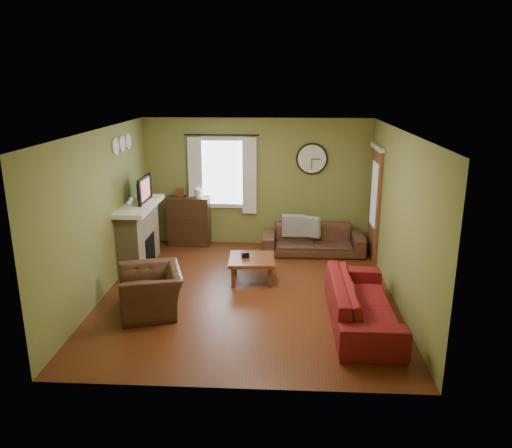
# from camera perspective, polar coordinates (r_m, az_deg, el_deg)

# --- Properties ---
(floor) EXTENTS (4.60, 5.20, 0.00)m
(floor) POSITION_cam_1_polar(r_m,az_deg,el_deg) (8.15, -0.87, -7.89)
(floor) COLOR #582813
(floor) RESTS_ON ground
(ceiling) EXTENTS (4.60, 5.20, 0.00)m
(ceiling) POSITION_cam_1_polar(r_m,az_deg,el_deg) (7.48, -0.95, 10.63)
(ceiling) COLOR white
(ceiling) RESTS_ON ground
(wall_left) EXTENTS (0.00, 5.20, 2.60)m
(wall_left) POSITION_cam_1_polar(r_m,az_deg,el_deg) (8.20, -17.16, 1.16)
(wall_left) COLOR olive
(wall_left) RESTS_ON ground
(wall_right) EXTENTS (0.00, 5.20, 2.60)m
(wall_right) POSITION_cam_1_polar(r_m,az_deg,el_deg) (7.89, 15.99, 0.69)
(wall_right) COLOR olive
(wall_right) RESTS_ON ground
(wall_back) EXTENTS (4.60, 0.00, 2.60)m
(wall_back) POSITION_cam_1_polar(r_m,az_deg,el_deg) (10.24, 0.13, 4.78)
(wall_back) COLOR olive
(wall_back) RESTS_ON ground
(wall_front) EXTENTS (4.60, 0.00, 2.60)m
(wall_front) POSITION_cam_1_polar(r_m,az_deg,el_deg) (5.26, -2.93, -6.48)
(wall_front) COLOR olive
(wall_front) RESTS_ON ground
(fireplace) EXTENTS (0.40, 1.40, 1.10)m
(fireplace) POSITION_cam_1_polar(r_m,az_deg,el_deg) (9.39, -13.27, -1.45)
(fireplace) COLOR tan
(fireplace) RESTS_ON floor
(firebox) EXTENTS (0.04, 0.60, 0.55)m
(firebox) POSITION_cam_1_polar(r_m,az_deg,el_deg) (9.41, -12.07, -2.93)
(firebox) COLOR black
(firebox) RESTS_ON fireplace
(mantel) EXTENTS (0.58, 1.60, 0.08)m
(mantel) POSITION_cam_1_polar(r_m,az_deg,el_deg) (9.22, -13.33, 2.04)
(mantel) COLOR white
(mantel) RESTS_ON fireplace
(tv) EXTENTS (0.08, 0.60, 0.35)m
(tv) POSITION_cam_1_polar(r_m,az_deg,el_deg) (9.31, -13.04, 3.55)
(tv) COLOR black
(tv) RESTS_ON mantel
(tv_screen) EXTENTS (0.02, 0.62, 0.36)m
(tv_screen) POSITION_cam_1_polar(r_m,az_deg,el_deg) (9.27, -12.59, 3.88)
(tv_screen) COLOR #994C3F
(tv_screen) RESTS_ON mantel
(medallion_left) EXTENTS (0.28, 0.28, 0.03)m
(medallion_left) POSITION_cam_1_polar(r_m,az_deg,el_deg) (8.76, -15.77, 8.54)
(medallion_left) COLOR white
(medallion_left) RESTS_ON wall_left
(medallion_mid) EXTENTS (0.28, 0.28, 0.03)m
(medallion_mid) POSITION_cam_1_polar(r_m,az_deg,el_deg) (9.09, -15.07, 8.85)
(medallion_mid) COLOR white
(medallion_mid) RESTS_ON wall_left
(medallion_right) EXTENTS (0.28, 0.28, 0.03)m
(medallion_right) POSITION_cam_1_polar(r_m,az_deg,el_deg) (9.42, -14.42, 9.14)
(medallion_right) COLOR white
(medallion_right) RESTS_ON wall_left
(window_pane) EXTENTS (1.00, 0.02, 1.30)m
(window_pane) POSITION_cam_1_polar(r_m,az_deg,el_deg) (10.24, -3.81, 5.89)
(window_pane) COLOR silver
(window_pane) RESTS_ON wall_back
(curtain_rod) EXTENTS (0.03, 0.03, 1.50)m
(curtain_rod) POSITION_cam_1_polar(r_m,az_deg,el_deg) (10.03, -3.96, 10.12)
(curtain_rod) COLOR black
(curtain_rod) RESTS_ON wall_back
(curtain_left) EXTENTS (0.28, 0.04, 1.55)m
(curtain_left) POSITION_cam_1_polar(r_m,az_deg,el_deg) (10.23, -6.95, 5.52)
(curtain_left) COLOR white
(curtain_left) RESTS_ON wall_back
(curtain_right) EXTENTS (0.28, 0.04, 1.55)m
(curtain_right) POSITION_cam_1_polar(r_m,az_deg,el_deg) (10.10, -0.76, 5.49)
(curtain_right) COLOR white
(curtain_right) RESTS_ON wall_back
(wall_clock) EXTENTS (0.64, 0.06, 0.64)m
(wall_clock) POSITION_cam_1_polar(r_m,az_deg,el_deg) (10.10, 6.41, 7.41)
(wall_clock) COLOR white
(wall_clock) RESTS_ON wall_back
(door) EXTENTS (0.05, 0.90, 2.10)m
(door) POSITION_cam_1_polar(r_m,az_deg,el_deg) (9.70, 13.40, 2.18)
(door) COLOR brown
(door) RESTS_ON floor
(bookshelf) EXTENTS (0.86, 0.36, 1.02)m
(bookshelf) POSITION_cam_1_polar(r_m,az_deg,el_deg) (10.40, -7.67, 0.32)
(bookshelf) COLOR #362112
(bookshelf) RESTS_ON floor
(book) EXTENTS (0.23, 0.28, 0.02)m
(book) POSITION_cam_1_polar(r_m,az_deg,el_deg) (10.39, -7.75, 2.89)
(book) COLOR brown
(book) RESTS_ON bookshelf
(sofa_brown) EXTENTS (1.98, 0.77, 0.58)m
(sofa_brown) POSITION_cam_1_polar(r_m,az_deg,el_deg) (9.92, 6.55, -1.74)
(sofa_brown) COLOR #472B1F
(sofa_brown) RESTS_ON floor
(pillow_left) EXTENTS (0.44, 0.14, 0.44)m
(pillow_left) POSITION_cam_1_polar(r_m,az_deg,el_deg) (9.88, 4.28, -0.17)
(pillow_left) COLOR #97989B
(pillow_left) RESTS_ON sofa_brown
(pillow_right) EXTENTS (0.42, 0.28, 0.40)m
(pillow_right) POSITION_cam_1_polar(r_m,az_deg,el_deg) (9.83, 6.16, -0.30)
(pillow_right) COLOR #97989B
(pillow_right) RESTS_ON sofa_brown
(sofa_red) EXTENTS (0.86, 2.19, 0.64)m
(sofa_red) POSITION_cam_1_polar(r_m,az_deg,el_deg) (7.22, 12.05, -8.79)
(sofa_red) COLOR maroon
(sofa_red) RESTS_ON floor
(armchair) EXTENTS (1.15, 1.23, 0.66)m
(armchair) POSITION_cam_1_polar(r_m,az_deg,el_deg) (7.57, -11.92, -7.50)
(armchair) COLOR #472B1F
(armchair) RESTS_ON floor
(coffee_table) EXTENTS (0.80, 0.80, 0.41)m
(coffee_table) POSITION_cam_1_polar(r_m,az_deg,el_deg) (8.56, -0.47, -5.18)
(coffee_table) COLOR brown
(coffee_table) RESTS_ON floor
(tissue_box) EXTENTS (0.15, 0.15, 0.09)m
(tissue_box) POSITION_cam_1_polar(r_m,az_deg,el_deg) (8.53, -1.24, -3.86)
(tissue_box) COLOR black
(tissue_box) RESTS_ON coffee_table
(wine_glass_a) EXTENTS (0.06, 0.06, 0.18)m
(wine_glass_a) POSITION_cam_1_polar(r_m,az_deg,el_deg) (8.66, -14.30, 1.96)
(wine_glass_a) COLOR white
(wine_glass_a) RESTS_ON mantel
(wine_glass_b) EXTENTS (0.08, 0.08, 0.22)m
(wine_glass_b) POSITION_cam_1_polar(r_m,az_deg,el_deg) (8.77, -14.07, 2.26)
(wine_glass_b) COLOR white
(wine_glass_b) RESTS_ON mantel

